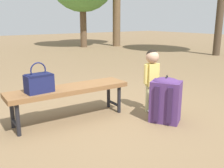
{
  "coord_description": "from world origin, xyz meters",
  "views": [
    {
      "loc": [
        -1.89,
        -2.75,
        1.3
      ],
      "look_at": [
        0.09,
        -0.01,
        0.45
      ],
      "focal_mm": 41.0,
      "sensor_mm": 36.0,
      "label": 1
    }
  ],
  "objects_px": {
    "handbag": "(39,82)",
    "child_standing": "(152,71)",
    "park_bench": "(69,91)",
    "backpack_large": "(166,99)"
  },
  "relations": [
    {
      "from": "park_bench",
      "to": "backpack_large",
      "type": "bearing_deg",
      "value": -38.39
    },
    {
      "from": "child_standing",
      "to": "backpack_large",
      "type": "bearing_deg",
      "value": -106.39
    },
    {
      "from": "park_bench",
      "to": "child_standing",
      "type": "height_order",
      "value": "child_standing"
    },
    {
      "from": "park_bench",
      "to": "handbag",
      "type": "xyz_separation_m",
      "value": [
        -0.4,
        -0.02,
        0.18
      ]
    },
    {
      "from": "park_bench",
      "to": "backpack_large",
      "type": "xyz_separation_m",
      "value": [
        0.99,
        -0.78,
        -0.08
      ]
    },
    {
      "from": "park_bench",
      "to": "child_standing",
      "type": "bearing_deg",
      "value": -19.78
    },
    {
      "from": "park_bench",
      "to": "handbag",
      "type": "distance_m",
      "value": 0.44
    },
    {
      "from": "handbag",
      "to": "child_standing",
      "type": "distance_m",
      "value": 1.54
    },
    {
      "from": "park_bench",
      "to": "backpack_large",
      "type": "relative_size",
      "value": 2.6
    },
    {
      "from": "child_standing",
      "to": "handbag",
      "type": "bearing_deg",
      "value": 165.9
    }
  ]
}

